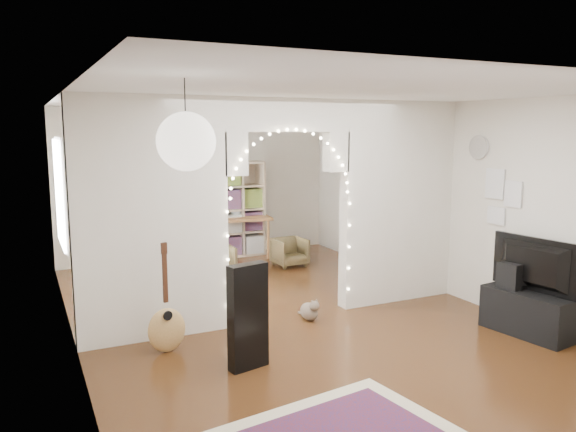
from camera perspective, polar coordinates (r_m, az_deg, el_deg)
name	(u,v)px	position (r m, az deg, el deg)	size (l,w,h in m)	color
floor	(287,316)	(7.19, -0.09, -10.12)	(7.50, 7.50, 0.00)	black
ceiling	(287,98)	(6.81, -0.09, 11.91)	(5.00, 7.50, 0.02)	white
wall_back	(199,184)	(10.36, -9.08, 3.27)	(5.00, 0.02, 2.70)	silver
wall_front	(544,287)	(3.90, 24.54, -6.59)	(5.00, 0.02, 2.70)	silver
wall_left	(69,225)	(6.23, -21.34, -0.87)	(0.02, 7.50, 2.70)	silver
wall_right	(446,199)	(8.25, 15.79, 1.65)	(0.02, 7.50, 2.70)	silver
divider_wall	(287,204)	(6.86, -0.09, 1.21)	(5.00, 0.20, 2.70)	silver
fairy_lights	(292,195)	(6.73, 0.39, 2.14)	(1.64, 0.04, 1.60)	#FFEABF
window	(60,193)	(7.99, -22.19, 2.19)	(0.04, 1.20, 1.40)	white
wall_clock	(479,147)	(7.74, 18.86, 6.63)	(0.31, 0.31, 0.03)	white
picture_frames	(500,196)	(7.50, 20.76, 1.88)	(0.02, 0.50, 0.70)	white
paper_lantern	(186,142)	(3.87, -10.31, 7.45)	(0.40, 0.40, 0.40)	white
ceiling_fan	(230,125)	(8.65, -5.89, 9.22)	(1.10, 1.10, 0.30)	#B9823D
guitar_case	(248,317)	(5.56, -4.09, -10.16)	(0.40, 0.13, 1.05)	black
acoustic_guitar	(166,312)	(6.09, -12.27, -9.53)	(0.42, 0.25, 1.00)	tan
tabby_cat	(310,311)	(7.00, 2.22, -9.60)	(0.20, 0.45, 0.30)	brown
floor_speaker	(513,296)	(7.15, 21.88, -7.53)	(0.34, 0.32, 0.80)	black
media_console	(527,313)	(7.05, 23.10, -9.08)	(0.40, 1.00, 0.50)	black
tv	(530,266)	(6.91, 23.38, -4.65)	(1.07, 0.14, 0.62)	black
bookcase	(218,210)	(10.26, -7.12, 0.58)	(1.71, 0.43, 1.75)	beige
dining_table	(236,220)	(10.31, -5.30, -0.43)	(1.30, 0.95, 0.76)	brown
flower_vase	(236,211)	(10.29, -5.32, 0.50)	(0.18, 0.18, 0.19)	silver
dining_chair_left	(214,262)	(8.90, -7.51, -4.67)	(0.57, 0.59, 0.54)	brown
dining_chair_right	(290,252)	(9.67, 0.18, -3.66)	(0.52, 0.53, 0.49)	brown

